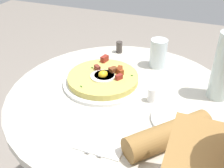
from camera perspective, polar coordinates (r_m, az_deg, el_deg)
dining_table at (r=1.08m, az=1.79°, el=-10.05°), size 0.80×0.80×0.76m
pizza_plate at (r=1.02m, az=-1.86°, el=0.43°), size 0.30×0.30×0.01m
breakfast_pizza at (r=1.01m, az=-1.80°, el=1.37°), size 0.26×0.26×0.05m
bread_plate at (r=0.87m, az=14.01°, el=-7.10°), size 0.18×0.18×0.01m
napkin at (r=0.80m, az=-1.33°, el=-10.28°), size 0.14×0.17×0.00m
fork at (r=0.81m, az=-2.54°, el=-9.73°), size 0.01×0.18×0.00m
knife at (r=0.80m, az=-0.11°, el=-10.37°), size 0.01×0.18×0.00m
water_glass at (r=1.13m, az=9.63°, el=6.33°), size 0.07×0.07×0.12m
water_bottle at (r=0.96m, az=22.32°, el=3.35°), size 0.07×0.07×0.23m
salt_shaker at (r=0.93m, az=8.29°, el=-2.22°), size 0.03×0.03×0.05m
pepper_shaker at (r=1.24m, az=1.52°, el=7.69°), size 0.03×0.03×0.05m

